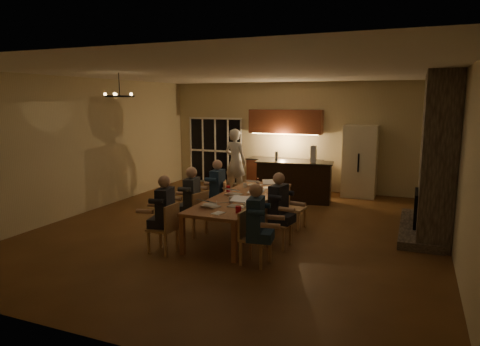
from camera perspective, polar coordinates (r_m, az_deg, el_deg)
name	(u,v)px	position (r m, az deg, el deg)	size (l,w,h in m)	color
floor	(240,229)	(9.05, 0.03, -7.50)	(9.00, 9.00, 0.00)	brown
back_wall	(297,136)	(12.99, 7.65, 4.86)	(8.00, 0.04, 3.20)	#C7B78C
left_wall	(85,146)	(10.88, -19.99, 3.44)	(0.04, 9.00, 3.20)	#C7B78C
right_wall	(461,165)	(8.11, 27.35, 0.98)	(0.04, 9.00, 3.20)	#C7B78C
ceiling	(240,72)	(8.66, 0.03, 13.30)	(8.00, 9.00, 0.04)	white
french_doors	(216,151)	(13.93, -3.27, 2.97)	(1.86, 0.08, 2.10)	black
fireplace	(437,155)	(9.27, 24.78, 2.14)	(0.58, 2.50, 3.20)	#6B6254
kitchenette	(284,150)	(12.80, 5.94, 3.02)	(2.24, 0.68, 2.40)	brown
refrigerator	(360,161)	(12.34, 15.71, 1.53)	(0.90, 0.68, 2.00)	#EBE4C5
dining_table	(243,214)	(8.75, 0.38, -5.54)	(1.10, 3.32, 0.75)	#AC6C45
bar_island	(294,181)	(11.45, 7.23, -1.13)	(2.01, 0.68, 1.08)	black
chair_left_near	(163,228)	(7.73, -10.27, -7.24)	(0.44, 0.44, 0.89)	tan
chair_left_mid	(194,213)	(8.64, -6.22, -5.33)	(0.44, 0.44, 0.89)	tan
chair_left_far	(216,201)	(9.65, -3.23, -3.69)	(0.44, 0.44, 0.89)	tan
chair_right_near	(256,238)	(7.08, 2.10, -8.67)	(0.44, 0.44, 0.89)	tan
chair_right_mid	(278,223)	(7.92, 5.06, -6.70)	(0.44, 0.44, 0.89)	tan
chair_right_far	(294,208)	(9.08, 7.19, -4.61)	(0.44, 0.44, 0.89)	tan
person_left_near	(165,214)	(7.71, -9.92, -5.38)	(0.60, 0.60, 1.38)	#23242D
person_right_near	(256,226)	(6.90, 2.11, -7.04)	(0.60, 0.60, 1.38)	navy
person_left_mid	(192,201)	(8.59, -6.41, -3.72)	(0.60, 0.60, 1.38)	#32383B
person_right_mid	(278,209)	(7.92, 5.14, -4.87)	(0.60, 0.60, 1.38)	#23242D
person_left_far	(218,190)	(9.54, -3.00, -2.33)	(0.60, 0.60, 1.38)	navy
standing_person	(235,162)	(12.18, -0.61, 1.51)	(0.69, 0.45, 1.88)	silver
chandelier	(120,96)	(8.85, -15.74, 9.82)	(0.57, 0.57, 0.03)	black
laptop_a	(211,201)	(7.85, -3.93, -3.68)	(0.32, 0.28, 0.23)	silver
laptop_b	(237,201)	(7.82, -0.38, -3.71)	(0.32, 0.28, 0.23)	silver
laptop_c	(234,189)	(8.84, -0.84, -2.14)	(0.32, 0.28, 0.23)	silver
laptop_d	(254,193)	(8.50, 1.83, -2.62)	(0.32, 0.28, 0.23)	silver
laptop_e	(255,181)	(9.75, 1.96, -1.03)	(0.32, 0.28, 0.23)	silver
laptop_f	(270,183)	(9.47, 4.07, -1.36)	(0.32, 0.28, 0.23)	silver
mug_front	(232,199)	(8.24, -1.12, -3.46)	(0.09, 0.09, 0.10)	silver
mug_mid	(257,189)	(9.15, 2.23, -2.14)	(0.07, 0.07, 0.10)	silver
mug_back	(245,185)	(9.55, 0.67, -1.64)	(0.08, 0.08, 0.10)	silver
redcup_near	(238,210)	(7.40, -0.22, -4.90)	(0.10, 0.10, 0.12)	red
redcup_mid	(228,189)	(9.14, -1.56, -2.08)	(0.09, 0.09, 0.12)	red
can_silver	(231,200)	(8.07, -1.24, -3.67)	(0.07, 0.07, 0.12)	#B2B2B7
can_cola	(258,181)	(10.02, 2.37, -1.04)	(0.07, 0.07, 0.12)	#3F0F0C
plate_near	(249,204)	(8.00, 1.24, -4.16)	(0.24, 0.24, 0.02)	silver
plate_left	(210,205)	(7.97, -4.08, -4.24)	(0.26, 0.26, 0.02)	silver
plate_far	(275,191)	(9.17, 4.69, -2.41)	(0.27, 0.27, 0.02)	silver
notepad	(218,213)	(7.39, -2.95, -5.37)	(0.16, 0.22, 0.01)	white
bar_bottle	(276,156)	(11.49, 4.88, 2.28)	(0.07, 0.07, 0.24)	#99999E
bar_blender	(313,154)	(11.21, 9.76, 2.49)	(0.14, 0.14, 0.44)	silver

